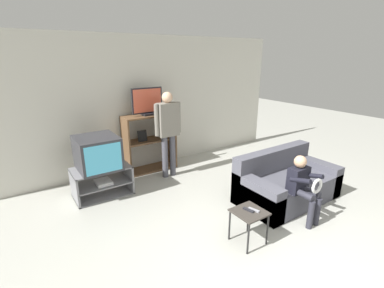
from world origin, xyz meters
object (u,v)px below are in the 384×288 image
television_main (97,153)px  remote_control_black (248,210)px  snack_table (249,216)px  television_flat (147,102)px  couch (286,183)px  tv_stand (102,182)px  person_seated_child (303,184)px  media_shelf (150,142)px  person_standing_adult (168,127)px  remote_control_white (254,210)px

television_main → remote_control_black: television_main is taller
snack_table → television_flat: bearing=90.1°
remote_control_black → couch: couch is taller
tv_stand → person_seated_child: (2.09, -2.27, 0.31)m
media_shelf → snack_table: media_shelf is taller
remote_control_black → person_seated_child: 0.98m
media_shelf → person_standing_adult: bearing=-72.3°
remote_control_black → person_seated_child: size_ratio=0.15×
tv_stand → remote_control_black: bearing=-63.2°
tv_stand → television_main: 0.51m
television_main → person_standing_adult: person_standing_adult is taller
tv_stand → person_seated_child: bearing=-47.4°
tv_stand → couch: couch is taller
tv_stand → remote_control_black: (1.12, -2.22, 0.20)m
snack_table → remote_control_black: bearing=83.8°
tv_stand → snack_table: tv_stand is taller
couch → television_main: bearing=143.9°
snack_table → person_standing_adult: person_standing_adult is taller
television_flat → person_standing_adult: (0.18, -0.46, -0.40)m
remote_control_white → remote_control_black: bearing=130.8°
tv_stand → couch: 2.99m
television_main → remote_control_white: 2.57m
snack_table → remote_control_white: size_ratio=2.99×
tv_stand → television_flat: 1.67m
television_main → tv_stand: bearing=-9.2°
media_shelf → couch: media_shelf is taller
television_flat → person_standing_adult: size_ratio=0.38×
television_main → couch: bearing=-36.1°
couch → person_seated_child: 0.66m
television_main → media_shelf: media_shelf is taller
remote_control_black → remote_control_white: bearing=-45.3°
tv_stand → remote_control_white: size_ratio=6.28×
media_shelf → remote_control_white: (0.04, -2.79, -0.14)m
remote_control_white → couch: size_ratio=0.09×
couch → person_seated_child: size_ratio=1.75×
remote_control_white → person_standing_adult: size_ratio=0.09×
television_main → snack_table: 2.54m
media_shelf → television_main: bearing=-155.5°
remote_control_black → couch: size_ratio=0.09×
television_main → television_flat: 1.40m
person_seated_child → remote_control_white: bearing=178.6°
television_flat → snack_table: television_flat is taller
tv_stand → snack_table: 2.50m
snack_table → person_standing_adult: bearing=85.7°
snack_table → remote_control_black: size_ratio=2.99×
television_main → snack_table: television_main is taller
television_main → remote_control_black: bearing=-62.7°
media_shelf → person_standing_adult: size_ratio=0.70×
television_flat → couch: 2.85m
tv_stand → person_standing_adult: size_ratio=0.56×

